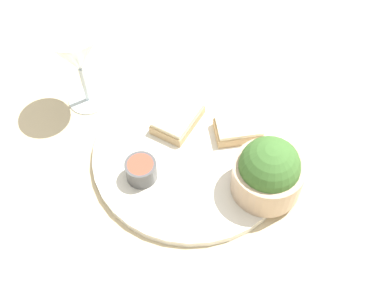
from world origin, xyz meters
TOP-DOWN VIEW (x-y plane):
  - ground_plane at (0.00, 0.00)m, footprint 4.00×4.00m
  - dinner_plate at (0.00, 0.00)m, footprint 0.33×0.33m
  - salad_bowl at (0.06, -0.12)m, footprint 0.11×0.11m
  - sauce_ramekin at (-0.10, -0.00)m, footprint 0.05×0.05m
  - cheese_toast_near at (0.01, 0.06)m, footprint 0.11×0.10m
  - cheese_toast_far at (0.09, -0.01)m, footprint 0.09×0.08m
  - wine_glass at (-0.10, 0.21)m, footprint 0.09×0.09m

SIDE VIEW (x-z plane):
  - ground_plane at x=0.00m, z-range 0.00..0.00m
  - dinner_plate at x=0.00m, z-range 0.00..0.01m
  - cheese_toast_near at x=0.01m, z-range 0.01..0.04m
  - cheese_toast_far at x=0.09m, z-range 0.01..0.04m
  - sauce_ramekin at x=-0.10m, z-range 0.02..0.05m
  - salad_bowl at x=0.06m, z-range 0.01..0.11m
  - wine_glass at x=-0.10m, z-range 0.04..0.20m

